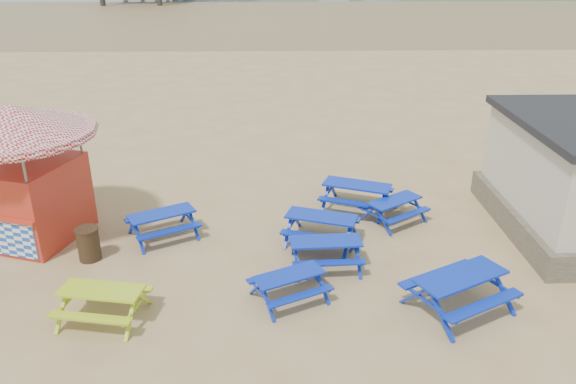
{
  "coord_description": "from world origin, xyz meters",
  "views": [
    {
      "loc": [
        0.5,
        -12.65,
        7.23
      ],
      "look_at": [
        0.87,
        1.5,
        1.0
      ],
      "focal_mm": 35.0,
      "sensor_mm": 36.0,
      "label": 1
    }
  ],
  "objects_px": {
    "picnic_table_blue_b": "(356,197)",
    "picnic_table_yellow": "(103,304)",
    "litter_bin": "(89,244)",
    "picnic_table_blue_a": "(163,225)",
    "ice_cream_kiosk": "(19,156)"
  },
  "relations": [
    {
      "from": "picnic_table_blue_b",
      "to": "picnic_table_yellow",
      "type": "bearing_deg",
      "value": -117.46
    },
    {
      "from": "litter_bin",
      "to": "picnic_table_blue_a",
      "type": "bearing_deg",
      "value": 34.61
    },
    {
      "from": "picnic_table_blue_a",
      "to": "picnic_table_yellow",
      "type": "relative_size",
      "value": 1.12
    },
    {
      "from": "ice_cream_kiosk",
      "to": "picnic_table_yellow",
      "type": "bearing_deg",
      "value": -34.52
    },
    {
      "from": "picnic_table_yellow",
      "to": "ice_cream_kiosk",
      "type": "relative_size",
      "value": 0.38
    },
    {
      "from": "picnic_table_yellow",
      "to": "litter_bin",
      "type": "distance_m",
      "value": 2.69
    },
    {
      "from": "picnic_table_blue_a",
      "to": "ice_cream_kiosk",
      "type": "bearing_deg",
      "value": 149.29
    },
    {
      "from": "picnic_table_yellow",
      "to": "ice_cream_kiosk",
      "type": "xyz_separation_m",
      "value": [
        -2.9,
        3.75,
        1.93
      ]
    },
    {
      "from": "picnic_table_blue_b",
      "to": "litter_bin",
      "type": "distance_m",
      "value": 7.58
    },
    {
      "from": "picnic_table_blue_a",
      "to": "litter_bin",
      "type": "height_order",
      "value": "litter_bin"
    },
    {
      "from": "picnic_table_blue_b",
      "to": "picnic_table_blue_a",
      "type": "bearing_deg",
      "value": -141.85
    },
    {
      "from": "litter_bin",
      "to": "picnic_table_yellow",
      "type": "bearing_deg",
      "value": -67.48
    },
    {
      "from": "ice_cream_kiosk",
      "to": "litter_bin",
      "type": "height_order",
      "value": "ice_cream_kiosk"
    },
    {
      "from": "picnic_table_blue_a",
      "to": "ice_cream_kiosk",
      "type": "height_order",
      "value": "ice_cream_kiosk"
    },
    {
      "from": "picnic_table_blue_a",
      "to": "picnic_table_yellow",
      "type": "bearing_deg",
      "value": -127.84
    }
  ]
}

